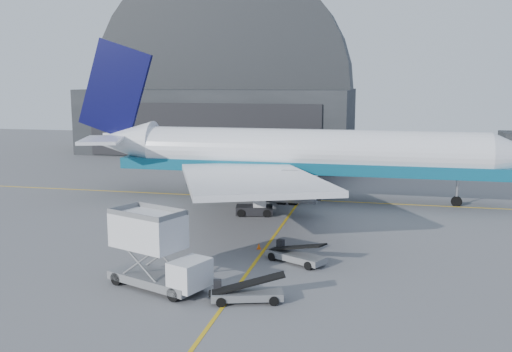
% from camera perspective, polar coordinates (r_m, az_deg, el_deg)
% --- Properties ---
extents(ground, '(200.00, 200.00, 0.00)m').
position_cam_1_polar(ground, '(46.82, 0.91, -7.28)').
color(ground, '#565659').
rests_on(ground, ground).
extents(taxi_lines, '(80.00, 42.12, 0.02)m').
position_cam_1_polar(taxi_lines, '(58.86, 3.44, -3.80)').
color(taxi_lines, gold).
rests_on(taxi_lines, ground).
extents(hangar, '(50.00, 28.30, 28.00)m').
position_cam_1_polar(hangar, '(113.29, -3.28, 7.43)').
color(hangar, black).
rests_on(hangar, ground).
extents(airliner, '(53.51, 51.89, 18.78)m').
position_cam_1_polar(airliner, '(65.73, 3.66, 2.24)').
color(airliner, white).
rests_on(airliner, ground).
extents(catering_truck, '(7.59, 5.07, 4.90)m').
position_cam_1_polar(catering_truck, '(38.23, -10.02, -7.42)').
color(catering_truck, slate).
rests_on(catering_truck, ground).
extents(pushback_tug, '(4.03, 2.79, 1.72)m').
position_cam_1_polar(pushback_tug, '(58.26, -0.05, -3.28)').
color(pushback_tug, black).
rests_on(pushback_tug, ground).
extents(belt_loader_a, '(4.80, 2.70, 1.80)m').
position_cam_1_polar(belt_loader_a, '(35.92, -1.01, -11.64)').
color(belt_loader_a, slate).
rests_on(belt_loader_a, ground).
extents(belt_loader_b, '(4.86, 3.54, 1.88)m').
position_cam_1_polar(belt_loader_b, '(43.32, 3.94, -7.90)').
color(belt_loader_b, slate).
rests_on(belt_loader_b, ground).
extents(traffic_cone, '(0.34, 0.34, 0.49)m').
position_cam_1_polar(traffic_cone, '(46.68, 0.29, -7.03)').
color(traffic_cone, '#E65507').
rests_on(traffic_cone, ground).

